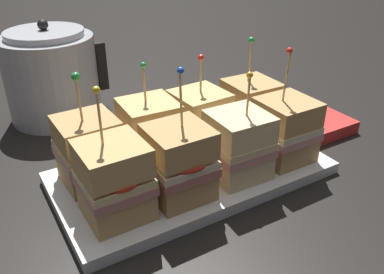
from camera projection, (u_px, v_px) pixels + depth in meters
ground_plane at (192, 178)px, 0.64m from camera, size 6.00×6.00×0.00m
serving_platter at (192, 173)px, 0.64m from camera, size 0.42×0.22×0.02m
sandwich_front_far_left at (114, 181)px, 0.51m from camera, size 0.09×0.09×0.18m
sandwich_front_center_left at (179, 163)px, 0.55m from camera, size 0.08×0.09×0.18m
sandwich_front_center_right at (238, 145)px, 0.59m from camera, size 0.09×0.09×0.16m
sandwich_front_far_right at (285, 130)px, 0.64m from camera, size 0.08×0.08×0.18m
sandwich_back_far_left at (89, 150)px, 0.58m from camera, size 0.09×0.09×0.17m
sandwich_back_center_left at (150, 133)px, 0.62m from camera, size 0.09×0.09×0.16m
sandwich_back_center_right at (200, 121)px, 0.67m from camera, size 0.09×0.09×0.16m
sandwich_back_far_right at (250, 109)px, 0.71m from camera, size 0.09×0.09×0.17m
kettle_steel at (52, 76)px, 0.80m from camera, size 0.20×0.18×0.20m
napkin_stack at (316, 123)px, 0.78m from camera, size 0.11×0.11×0.02m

